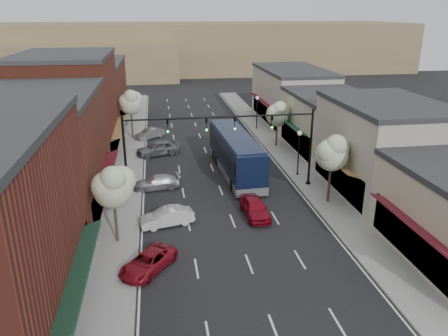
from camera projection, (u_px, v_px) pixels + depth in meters
name	position (u px, v px, depth m)	size (l,w,h in m)	color
ground	(237.00, 234.00, 30.98)	(160.00, 160.00, 0.00)	black
sidewalk_left	(129.00, 157.00, 46.93)	(2.80, 73.00, 0.15)	gray
sidewalk_right	(280.00, 150.00, 49.37)	(2.80, 73.00, 0.15)	gray
curb_left	(142.00, 156.00, 47.13)	(0.25, 73.00, 0.17)	gray
curb_right	(268.00, 150.00, 49.16)	(0.25, 73.00, 0.17)	gray
bldg_left_midnear	(38.00, 155.00, 32.91)	(10.14, 14.10, 9.40)	maroon
bldg_left_midfar	(69.00, 107.00, 45.66)	(10.14, 14.10, 10.90)	maroon
bldg_left_far	(91.00, 92.00, 60.95)	(10.14, 18.10, 8.40)	maroon
bldg_right_midnear	(383.00, 148.00, 37.22)	(9.14, 12.10, 7.90)	#AAA092
bldg_right_midfar	(329.00, 123.00, 48.62)	(9.14, 12.10, 6.40)	#B4AC8F
bldg_right_far	(292.00, 95.00, 61.47)	(9.14, 16.10, 7.40)	#AAA092
hill_far	(174.00, 47.00, 112.57)	(120.00, 30.00, 12.00)	#7A6647
hill_near	(66.00, 62.00, 98.47)	(50.00, 20.00, 8.00)	#7A6647
signal_mast_right	(285.00, 137.00, 37.66)	(8.22, 0.46, 7.00)	black
signal_mast_left	(153.00, 143.00, 36.03)	(8.22, 0.46, 7.00)	black
tree_right_near	(333.00, 152.00, 34.35)	(2.85, 2.65, 5.95)	#47382B
tree_right_far	(278.00, 113.00, 49.37)	(2.85, 2.65, 5.43)	#47382B
tree_left_near	(113.00, 186.00, 28.30)	(2.85, 2.65, 5.69)	#47382B
tree_left_far	(131.00, 102.00, 52.33)	(2.85, 2.65, 6.13)	#47382B
lamp_post_near	(299.00, 146.00, 40.85)	(0.44, 0.44, 4.44)	black
lamp_post_far	(257.00, 107.00, 57.11)	(0.44, 0.44, 4.44)	black
coach_bus	(235.00, 153.00, 41.81)	(3.42, 12.93, 3.91)	black
red_hatchback	(255.00, 208.00, 33.36)	(1.72, 4.27, 1.45)	maroon
parked_car_a	(148.00, 262.00, 26.42)	(1.91, 4.14, 1.15)	maroon
parked_car_b	(167.00, 217.00, 32.00)	(1.38, 3.97, 1.31)	silver
parked_car_c	(156.00, 182.00, 38.58)	(1.70, 4.17, 1.21)	#A9A8AE
parked_car_d	(158.00, 148.00, 47.51)	(1.89, 4.71, 1.60)	slate
parked_car_e	(150.00, 134.00, 53.79)	(1.34, 3.85, 1.27)	gray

